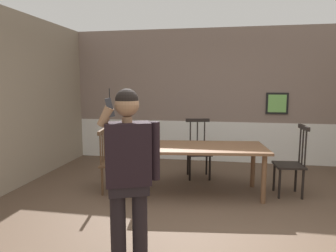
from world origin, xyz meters
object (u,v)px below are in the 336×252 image
(person_figure, at_px, (129,168))
(chair_near_window, at_px, (113,162))
(chair_by_doorway, at_px, (292,163))
(chair_at_table_head, at_px, (198,150))
(dining_table, at_px, (201,151))

(person_figure, bearing_deg, chair_near_window, -88.27)
(chair_by_doorway, bearing_deg, chair_at_table_head, 60.55)
(chair_by_doorway, bearing_deg, chair_near_window, 92.39)
(chair_near_window, bearing_deg, person_figure, 15.41)
(chair_near_window, bearing_deg, chair_by_doorway, 87.93)
(chair_near_window, xyz_separation_m, chair_at_table_head, (1.23, 1.00, 0.01))
(dining_table, height_order, chair_near_window, chair_near_window)
(chair_by_doorway, xyz_separation_m, person_figure, (-1.83, -2.18, 0.43))
(chair_near_window, height_order, chair_at_table_head, chair_at_table_head)
(dining_table, relative_size, chair_by_doorway, 1.90)
(chair_at_table_head, bearing_deg, chair_by_doorway, 142.81)
(chair_near_window, relative_size, chair_by_doorway, 0.92)
(person_figure, bearing_deg, dining_table, -126.62)
(chair_near_window, relative_size, chair_at_table_head, 0.94)
(chair_near_window, height_order, chair_by_doorway, chair_by_doorway)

